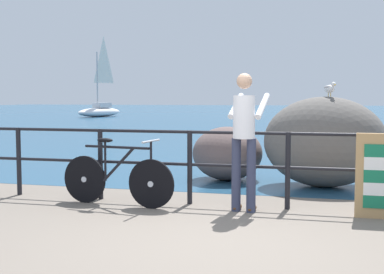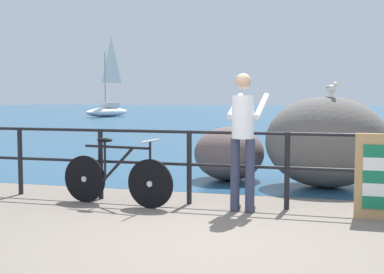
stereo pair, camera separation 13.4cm
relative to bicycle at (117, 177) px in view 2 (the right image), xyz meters
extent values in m
cube|color=#6B6056|center=(1.60, 18.63, -0.44)|extent=(120.00, 120.00, 0.10)
cube|color=navy|center=(1.60, 46.18, -0.39)|extent=(120.00, 90.00, 0.01)
cylinder|color=black|center=(-1.74, 0.35, 0.12)|extent=(0.07, 0.07, 1.02)
cylinder|color=black|center=(-0.41, 0.35, 0.12)|extent=(0.07, 0.07, 1.02)
cylinder|color=black|center=(0.93, 0.35, 0.12)|extent=(0.07, 0.07, 1.02)
cylinder|color=black|center=(2.26, 0.35, 0.12)|extent=(0.07, 0.07, 1.02)
cylinder|color=black|center=(1.60, 0.35, 0.61)|extent=(9.35, 0.04, 0.04)
cylinder|color=black|center=(1.60, 0.35, 0.16)|extent=(9.35, 0.04, 0.04)
cylinder|color=black|center=(-0.52, 0.07, -0.06)|extent=(0.66, 0.12, 0.66)
cylinder|color=#B7BCC6|center=(-0.52, 0.07, -0.06)|extent=(0.09, 0.07, 0.08)
cylinder|color=black|center=(0.51, -0.07, -0.06)|extent=(0.66, 0.12, 0.66)
cylinder|color=#B7BCC6|center=(0.51, -0.07, -0.06)|extent=(0.09, 0.07, 0.08)
cylinder|color=black|center=(0.00, 0.00, 0.41)|extent=(0.98, 0.17, 0.04)
cylinder|color=black|center=(0.02, 0.00, 0.18)|extent=(0.50, 0.11, 0.50)
cylinder|color=black|center=(-0.18, 0.03, 0.21)|extent=(0.03, 0.03, 0.53)
ellipsoid|color=black|center=(-0.18, 0.03, 0.50)|extent=(0.25, 0.13, 0.06)
cylinder|color=black|center=(0.51, -0.07, 0.23)|extent=(0.03, 0.03, 0.57)
cylinder|color=#B7BCC6|center=(0.51, -0.07, 0.51)|extent=(0.09, 0.48, 0.03)
cylinder|color=#333851|center=(1.63, 0.06, 0.09)|extent=(0.12, 0.12, 0.95)
ellipsoid|color=#513319|center=(1.63, 0.12, -0.35)|extent=(0.13, 0.27, 0.08)
cylinder|color=#333851|center=(1.82, 0.04, 0.09)|extent=(0.12, 0.12, 0.95)
ellipsoid|color=#513319|center=(1.83, 0.10, -0.35)|extent=(0.13, 0.27, 0.08)
cylinder|color=white|center=(1.72, 0.05, 0.84)|extent=(0.28, 0.28, 0.55)
sphere|color=tan|center=(1.72, 0.05, 1.29)|extent=(0.20, 0.20, 0.20)
cylinder|color=white|center=(1.58, 0.31, 0.97)|extent=(0.15, 0.52, 0.34)
cylinder|color=white|center=(1.94, 0.26, 0.97)|extent=(0.15, 0.52, 0.34)
ellipsoid|color=#605B56|center=(2.74, 2.22, 0.35)|extent=(1.98, 1.46, 1.49)
ellipsoid|color=#64514D|center=(1.06, 2.52, 0.09)|extent=(1.25, 1.30, 0.95)
cylinder|color=gold|center=(2.82, 2.21, 1.13)|extent=(0.01, 0.01, 0.06)
cylinder|color=gold|center=(2.78, 2.19, 1.13)|extent=(0.01, 0.01, 0.06)
ellipsoid|color=white|center=(2.80, 2.20, 1.22)|extent=(0.22, 0.28, 0.13)
ellipsoid|color=#9E9EA3|center=(2.79, 2.22, 1.25)|extent=(0.22, 0.27, 0.06)
sphere|color=white|center=(2.86, 2.09, 1.29)|extent=(0.08, 0.08, 0.08)
cone|color=gold|center=(2.89, 2.05, 1.29)|extent=(0.05, 0.06, 0.02)
ellipsoid|color=white|center=(-13.78, 29.52, -0.03)|extent=(2.61, 4.59, 0.70)
cube|color=silver|center=(-13.68, 29.80, 0.50)|extent=(1.17, 1.48, 0.36)
cylinder|color=#B2B2B7|center=(-13.84, 29.33, 2.42)|extent=(0.10, 0.10, 4.20)
pyramid|color=white|center=(-13.61, 30.04, 3.99)|extent=(0.56, 1.54, 3.57)
camera|label=1|loc=(2.68, -6.40, 1.08)|focal=47.62mm
camera|label=2|loc=(2.81, -6.36, 1.08)|focal=47.62mm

